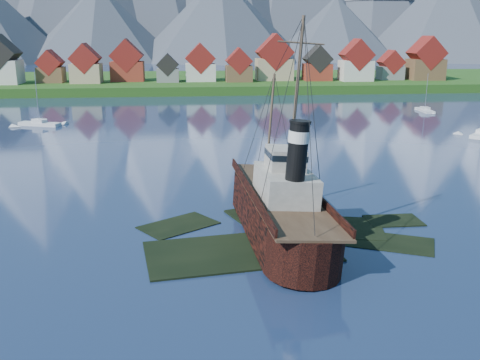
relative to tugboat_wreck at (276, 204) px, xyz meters
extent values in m
plane|color=#1A2949|center=(-1.32, -3.66, -2.92)|extent=(1400.00, 1400.00, 0.00)
cube|color=black|center=(-4.32, -5.66, -3.24)|extent=(19.08, 11.42, 1.00)
cube|color=black|center=(4.68, 0.34, -3.30)|extent=(15.15, 9.76, 1.00)
cube|color=black|center=(0.68, 5.34, -3.20)|extent=(11.45, 9.06, 1.00)
cube|color=black|center=(10.68, -4.66, -3.34)|extent=(10.27, 8.34, 1.00)
cube|color=black|center=(-10.32, 2.34, -3.32)|extent=(9.42, 8.68, 1.00)
cube|color=black|center=(13.68, 1.34, -3.27)|extent=(6.00, 4.00, 1.00)
cube|color=#1E4714|center=(-1.32, 166.34, -2.92)|extent=(600.00, 80.00, 3.20)
cube|color=#3F3D38|center=(-1.32, 128.34, -2.92)|extent=(600.00, 2.50, 2.00)
cube|color=beige|center=(-73.32, 145.34, 4.18)|extent=(13.00, 10.50, 8.20)
cube|color=brown|center=(-57.32, 149.34, 2.83)|extent=(9.00, 8.00, 5.50)
cube|color=maroon|center=(-57.32, 149.34, 7.20)|extent=(9.16, 8.16, 9.16)
cube|color=tan|center=(-44.32, 146.34, 3.48)|extent=(10.50, 9.00, 6.80)
cube|color=maroon|center=(-44.32, 146.34, 8.77)|extent=(10.69, 9.18, 10.69)
cube|color=maroon|center=(-30.32, 152.34, 3.68)|extent=(12.00, 8.50, 7.20)
cube|color=maroon|center=(-30.32, 152.34, 9.44)|extent=(12.22, 8.67, 12.22)
cube|color=slate|center=(-15.32, 147.34, 2.48)|extent=(8.00, 7.00, 4.80)
cube|color=black|center=(-15.32, 147.34, 6.32)|extent=(8.15, 7.14, 8.15)
cube|color=beige|center=(-3.32, 150.34, 3.28)|extent=(11.00, 9.50, 6.40)
cube|color=maroon|center=(-3.32, 150.34, 8.46)|extent=(11.20, 9.69, 11.20)
cube|color=brown|center=(10.68, 146.34, 2.98)|extent=(9.50, 8.00, 5.80)
cube|color=maroon|center=(10.68, 146.34, 7.59)|extent=(9.67, 8.16, 9.67)
cube|color=tan|center=(24.68, 151.34, 4.08)|extent=(13.50, 10.00, 8.00)
cube|color=maroon|center=(24.68, 151.34, 10.51)|extent=(13.75, 10.20, 13.75)
cube|color=maroon|center=(40.68, 148.34, 3.18)|extent=(10.00, 8.50, 6.20)
cube|color=black|center=(40.68, 148.34, 8.08)|extent=(10.18, 8.67, 10.18)
cube|color=beige|center=(54.68, 145.34, 3.83)|extent=(11.50, 9.00, 7.50)
cube|color=maroon|center=(54.68, 145.34, 9.65)|extent=(11.71, 9.18, 11.71)
cube|color=slate|center=(69.68, 149.34, 2.58)|extent=(9.00, 7.50, 5.00)
cube|color=maroon|center=(69.68, 149.34, 6.70)|extent=(9.16, 7.65, 9.16)
cube|color=brown|center=(82.68, 147.34, 3.98)|extent=(12.50, 10.00, 7.80)
cube|color=maroon|center=(82.68, 147.34, 10.13)|extent=(12.73, 10.20, 12.73)
cone|color=#2D333D|center=(-71.32, 370.34, 24.08)|extent=(120.00, 120.00, 58.00)
cone|color=#2D333D|center=(18.68, 365.34, 28.08)|extent=(136.00, 136.00, 66.00)
cone|color=#2D333D|center=(108.68, 369.34, 20.08)|extent=(110.00, 110.00, 50.00)
cone|color=#2D333D|center=(198.68, 366.34, 32.58)|extent=(150.00, 150.00, 75.00)
cube|color=black|center=(0.00, -1.46, -0.73)|extent=(6.79, 19.55, 4.07)
cone|color=black|center=(0.00, 11.23, -0.73)|extent=(6.79, 6.79, 6.79)
cylinder|color=black|center=(0.00, -11.23, -0.73)|extent=(6.79, 6.79, 4.07)
cube|color=#4C3826|center=(0.00, -1.46, 1.40)|extent=(6.65, 25.79, 0.24)
cube|color=black|center=(-3.26, -1.46, 1.84)|extent=(0.19, 24.98, 0.87)
cube|color=black|center=(3.26, -1.46, 1.84)|extent=(0.19, 24.98, 0.87)
cube|color=#ADA89E|center=(0.00, -2.91, 2.86)|extent=(5.04, 8.24, 2.91)
cube|color=#ADA89E|center=(0.00, -1.94, 5.38)|extent=(3.49, 3.88, 2.13)
cylinder|color=black|center=(0.00, -6.11, 7.03)|extent=(1.84, 1.84, 5.43)
cylinder|color=silver|center=(0.00, -6.11, 8.38)|extent=(1.94, 1.94, 1.07)
cylinder|color=#473828|center=(0.00, 6.30, 7.32)|extent=(0.27, 0.27, 11.64)
cylinder|color=#473828|center=(0.00, -3.88, 12.75)|extent=(0.31, 0.31, 12.61)
cube|color=silver|center=(-42.37, 71.33, -2.81)|extent=(10.01, 5.82, 1.30)
cube|color=silver|center=(-42.37, 71.33, -1.77)|extent=(3.33, 3.00, 0.76)
cylinder|color=gray|center=(-42.37, 71.33, 3.50)|extent=(0.15, 0.15, 11.31)
cube|color=silver|center=(54.67, 84.12, -2.83)|extent=(2.84, 9.19, 1.09)
cube|color=silver|center=(54.67, 84.12, -1.96)|extent=(2.15, 2.66, 0.63)
cylinder|color=gray|center=(54.67, 84.12, 2.43)|extent=(0.13, 0.13, 9.42)
camera|label=1|loc=(-9.21, -53.13, 17.46)|focal=40.00mm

